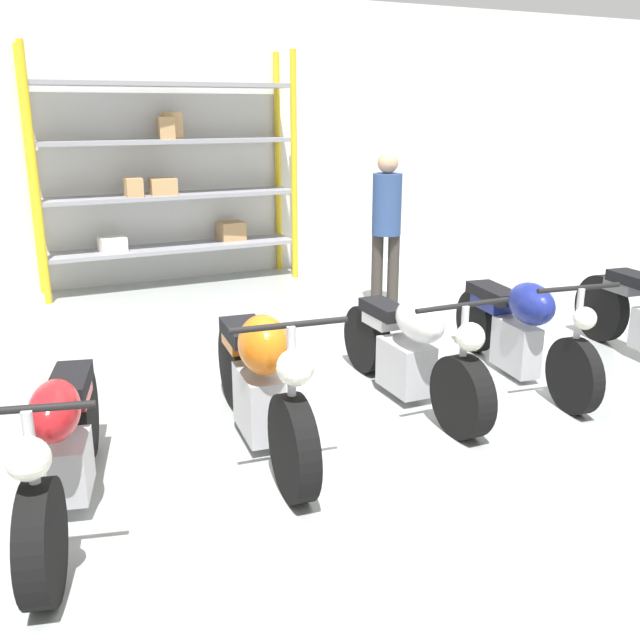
{
  "coord_description": "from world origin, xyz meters",
  "views": [
    {
      "loc": [
        -2.16,
        -4.11,
        2.19
      ],
      "look_at": [
        0.0,
        0.4,
        0.7
      ],
      "focal_mm": 40.0,
      "sensor_mm": 36.0,
      "label": 1
    }
  ],
  "objects_px": {
    "motorcycle_red": "(63,447)",
    "motorcycle_white": "(410,351)",
    "shelving_rack": "(169,173)",
    "motorcycle_orange": "(261,382)",
    "person_near_rack": "(387,218)",
    "motorcycle_blue": "(520,327)"
  },
  "relations": [
    {
      "from": "motorcycle_blue",
      "to": "person_near_rack",
      "type": "relative_size",
      "value": 1.18
    },
    {
      "from": "person_near_rack",
      "to": "motorcycle_red",
      "type": "bearing_deg",
      "value": -21.11
    },
    {
      "from": "motorcycle_orange",
      "to": "person_near_rack",
      "type": "height_order",
      "value": "person_near_rack"
    },
    {
      "from": "shelving_rack",
      "to": "motorcycle_blue",
      "type": "distance_m",
      "value": 4.95
    },
    {
      "from": "motorcycle_red",
      "to": "motorcycle_blue",
      "type": "height_order",
      "value": "motorcycle_blue"
    },
    {
      "from": "motorcycle_orange",
      "to": "person_near_rack",
      "type": "distance_m",
      "value": 3.67
    },
    {
      "from": "shelving_rack",
      "to": "motorcycle_red",
      "type": "bearing_deg",
      "value": -110.73
    },
    {
      "from": "motorcycle_blue",
      "to": "person_near_rack",
      "type": "distance_m",
      "value": 2.44
    },
    {
      "from": "motorcycle_red",
      "to": "shelving_rack",
      "type": "bearing_deg",
      "value": 174.06
    },
    {
      "from": "motorcycle_orange",
      "to": "motorcycle_blue",
      "type": "bearing_deg",
      "value": 102.02
    },
    {
      "from": "shelving_rack",
      "to": "motorcycle_blue",
      "type": "relative_size",
      "value": 1.57
    },
    {
      "from": "motorcycle_white",
      "to": "person_near_rack",
      "type": "relative_size",
      "value": 1.14
    },
    {
      "from": "shelving_rack",
      "to": "motorcycle_white",
      "type": "distance_m",
      "value": 4.71
    },
    {
      "from": "motorcycle_white",
      "to": "motorcycle_blue",
      "type": "xyz_separation_m",
      "value": [
        1.09,
        0.02,
        0.04
      ]
    },
    {
      "from": "shelving_rack",
      "to": "motorcycle_red",
      "type": "relative_size",
      "value": 1.6
    },
    {
      "from": "shelving_rack",
      "to": "motorcycle_red",
      "type": "height_order",
      "value": "shelving_rack"
    },
    {
      "from": "motorcycle_red",
      "to": "motorcycle_white",
      "type": "xyz_separation_m",
      "value": [
        2.6,
        0.57,
        -0.02
      ]
    },
    {
      "from": "shelving_rack",
      "to": "motorcycle_white",
      "type": "bearing_deg",
      "value": -81.7
    },
    {
      "from": "motorcycle_blue",
      "to": "shelving_rack",
      "type": "bearing_deg",
      "value": -150.2
    },
    {
      "from": "motorcycle_red",
      "to": "motorcycle_blue",
      "type": "xyz_separation_m",
      "value": [
        3.69,
        0.59,
        0.02
      ]
    },
    {
      "from": "shelving_rack",
      "to": "person_near_rack",
      "type": "xyz_separation_m",
      "value": [
        1.85,
        -2.16,
        -0.39
      ]
    },
    {
      "from": "motorcycle_red",
      "to": "person_near_rack",
      "type": "distance_m",
      "value": 4.85
    }
  ]
}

